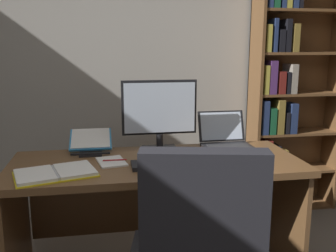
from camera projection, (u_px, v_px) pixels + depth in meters
The scene contains 11 objects.
wall_back at pixel (139, 46), 3.11m from camera, with size 5.68×0.12×2.83m, color #B2ADA3.
desk at pixel (155, 188), 2.37m from camera, with size 1.72×0.69×0.74m.
bookshelf at pixel (286, 97), 3.20m from camera, with size 0.76×0.26×2.04m.
monitor at pixel (159, 115), 2.43m from camera, with size 0.48×0.16×0.46m.
laptop at pixel (226, 140), 2.55m from camera, with size 0.32×0.31×0.23m.
keyboard at pixel (168, 164), 2.15m from camera, with size 0.42×0.15×0.02m, color black.
computer_mouse at pixel (219, 160), 2.20m from camera, with size 0.06×0.10×0.04m, color black.
reading_stand_with_book at pixel (91, 141), 2.46m from camera, with size 0.27×0.29×0.12m.
open_binder at pixel (55, 173), 2.00m from camera, with size 0.47×0.36×0.02m.
notepad at pixel (111, 162), 2.22m from camera, with size 0.15×0.21×0.01m, color white.
pen at pixel (115, 160), 2.22m from camera, with size 0.01×0.01×0.14m, color maroon.
Camera 1 is at (-0.31, -0.89, 1.41)m, focal length 40.48 mm.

